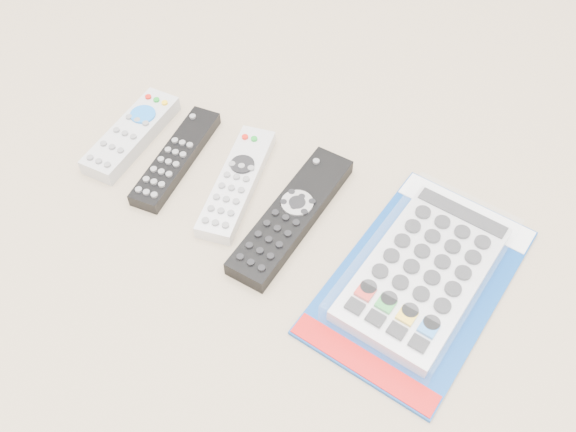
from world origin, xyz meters
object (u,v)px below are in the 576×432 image
at_px(remote_large_black, 292,215).
at_px(remote_slim_black, 176,158).
at_px(jumbo_remote_packaged, 423,271).
at_px(remote_small_grey, 131,134).
at_px(remote_silver_dvd, 237,182).

bearing_deg(remote_large_black, remote_slim_black, 178.71).
bearing_deg(jumbo_remote_packaged, remote_slim_black, -176.31).
xyz_separation_m(remote_small_grey, remote_large_black, (0.27, -0.03, -0.00)).
xyz_separation_m(remote_silver_dvd, jumbo_remote_packaged, (0.27, -0.03, 0.01)).
height_order(remote_large_black, jumbo_remote_packaged, jumbo_remote_packaged).
xyz_separation_m(remote_large_black, jumbo_remote_packaged, (0.18, -0.01, 0.01)).
xyz_separation_m(remote_slim_black, jumbo_remote_packaged, (0.36, -0.03, 0.01)).
bearing_deg(remote_silver_dvd, remote_small_grey, 166.47).
bearing_deg(remote_large_black, remote_small_grey, 178.66).
height_order(remote_slim_black, remote_large_black, remote_large_black).
xyz_separation_m(remote_silver_dvd, remote_large_black, (0.09, -0.02, 0.00)).
height_order(remote_small_grey, remote_slim_black, remote_small_grey).
bearing_deg(remote_small_grey, remote_silver_dvd, -3.10).
relative_size(remote_slim_black, remote_large_black, 0.82).
height_order(remote_silver_dvd, remote_large_black, remote_large_black).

